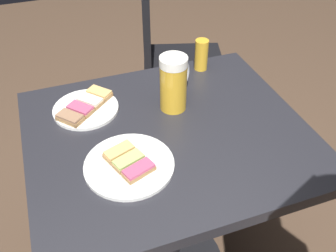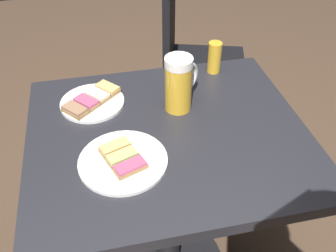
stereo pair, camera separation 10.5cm
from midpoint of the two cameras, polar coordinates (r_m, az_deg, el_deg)
cafe_table at (r=1.17m, az=2.58°, el=-6.74°), size 0.68×0.78×0.71m
plate_near at (r=0.97m, az=-3.74°, el=-5.29°), size 0.23×0.23×0.03m
plate_far at (r=1.17m, az=-8.88°, el=3.63°), size 0.20×0.20×0.03m
beer_mug at (r=1.11m, az=4.47°, el=6.34°), size 0.11×0.12×0.17m
beer_glass_small at (r=1.31m, az=9.35°, el=10.11°), size 0.05×0.05×0.11m
cafe_chair at (r=1.79m, az=5.11°, el=10.90°), size 0.47×0.47×0.95m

